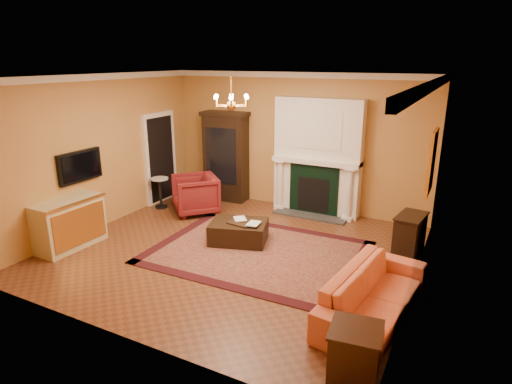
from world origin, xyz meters
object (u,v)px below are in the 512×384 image
Objects in this scene: commode at (69,223)px; console_table at (409,237)px; wingback_armchair at (195,193)px; china_cabinet at (226,158)px; leather_ottoman at (239,232)px; pedestal_table at (160,191)px; end_table at (355,355)px; coral_sofa at (374,286)px.

console_table is (5.51, 2.34, -0.08)m from commode.
commode is (-0.99, -2.51, -0.02)m from wingback_armchair.
leather_ottoman is at bearing -58.09° from china_cabinet.
commode is (-0.09, -2.43, 0.04)m from pedestal_table.
china_cabinet is 2.73× the size of console_table.
console_table is at bearing -2.15° from leather_ottoman.
china_cabinet reaches higher than end_table.
console_table is at bearing 41.30° from wingback_armchair.
leather_ottoman is at bearing -156.28° from console_table.
pedestal_table is 0.69× the size of leather_ottoman.
end_table is at bearing -8.35° from commode.
coral_sofa is (4.38, -2.20, -0.04)m from wingback_armchair.
commode reaches higher than leather_ottoman.
china_cabinet is 1.68× the size of commode.
end_table is (4.35, -4.65, -0.72)m from china_cabinet.
console_table is at bearing 88.96° from end_table.
coral_sofa is 3.03m from leather_ottoman.
china_cabinet is 0.94× the size of coral_sofa.
wingback_armchair reaches higher than end_table.
wingback_armchair is 0.43× the size of coral_sofa.
wingback_armchair is 4.90m from coral_sofa.
china_cabinet is at bearing 108.44° from leather_ottoman.
leather_ottoman is at bearing -18.95° from pedestal_table.
commode reaches higher than coral_sofa.
coral_sofa is at bearing -21.83° from pedestal_table.
pedestal_table is at bearing -172.31° from console_table.
end_table is at bearing -32.41° from pedestal_table.
china_cabinet reaches higher than leather_ottoman.
wingback_armchair reaches higher than console_table.
commode is 5.37m from coral_sofa.
commode is 1.63× the size of console_table.
china_cabinet is 2.17× the size of wingback_armchair.
leather_ottoman is (-2.83, 2.54, -0.08)m from end_table.
wingback_armchair is at bearing 141.96° from end_table.
end_table reaches higher than leather_ottoman.
commode reaches higher than pedestal_table.
wingback_armchair is at bearing 70.62° from coral_sofa.
pedestal_table is 5.68m from coral_sofa.
pedestal_table is 0.95× the size of console_table.
coral_sofa is (5.28, -2.11, 0.01)m from pedestal_table.
console_table reaches higher than end_table.
leather_ottoman is (1.63, -0.95, -0.26)m from wingback_armchair.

